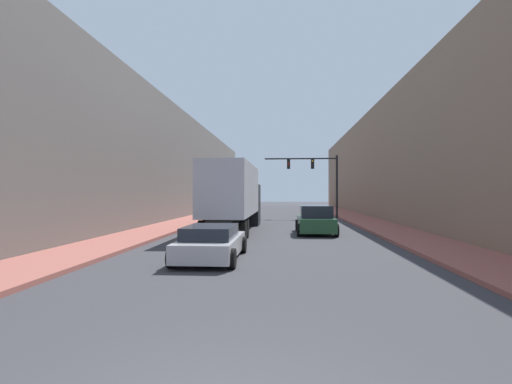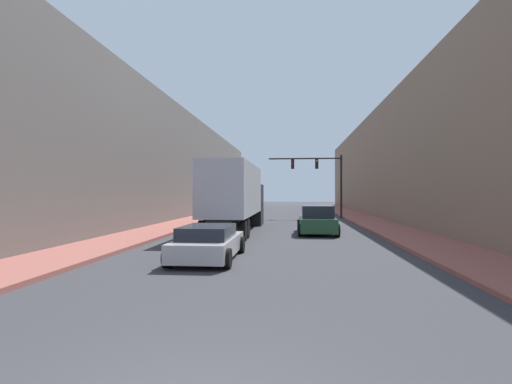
# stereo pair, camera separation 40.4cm
# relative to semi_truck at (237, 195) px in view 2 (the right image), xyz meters

# --- Properties ---
(sidewalk_right) EXTENTS (2.97, 80.00, 0.15)m
(sidewalk_right) POSITION_rel_semi_truck_xyz_m (9.52, 9.57, -2.16)
(sidewalk_right) COLOR #9E564C
(sidewalk_right) RESTS_ON ground
(sidewalk_left) EXTENTS (2.97, 80.00, 0.15)m
(sidewalk_left) POSITION_rel_semi_truck_xyz_m (-4.73, 9.57, -2.16)
(sidewalk_left) COLOR #9E564C
(sidewalk_left) RESTS_ON ground
(building_right) EXTENTS (6.00, 80.00, 10.16)m
(building_right) POSITION_rel_semi_truck_xyz_m (14.01, 9.57, 2.85)
(building_right) COLOR #846B56
(building_right) RESTS_ON ground
(building_left) EXTENTS (6.00, 80.00, 9.92)m
(building_left) POSITION_rel_semi_truck_xyz_m (-9.22, 9.57, 2.72)
(building_left) COLOR #66605B
(building_left) RESTS_ON ground
(semi_truck) EXTENTS (2.41, 12.11, 3.98)m
(semi_truck) POSITION_rel_semi_truck_xyz_m (0.00, 0.00, 0.00)
(semi_truck) COLOR #B2B7C1
(semi_truck) RESTS_ON ground
(sedan_car) EXTENTS (2.13, 4.64, 1.21)m
(sedan_car) POSITION_rel_semi_truck_xyz_m (0.49, -10.35, -1.64)
(sedan_car) COLOR #B7B7BC
(sedan_car) RESTS_ON ground
(suv_car) EXTENTS (2.22, 4.49, 1.63)m
(suv_car) POSITION_rel_semi_truck_xyz_m (4.83, -1.11, -1.47)
(suv_car) COLOR #234C2D
(suv_car) RESTS_ON ground
(traffic_signal_gantry) EXTENTS (6.82, 0.35, 5.86)m
(traffic_signal_gantry) POSITION_rel_semi_truck_xyz_m (6.19, 13.29, 1.87)
(traffic_signal_gantry) COLOR black
(traffic_signal_gantry) RESTS_ON ground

